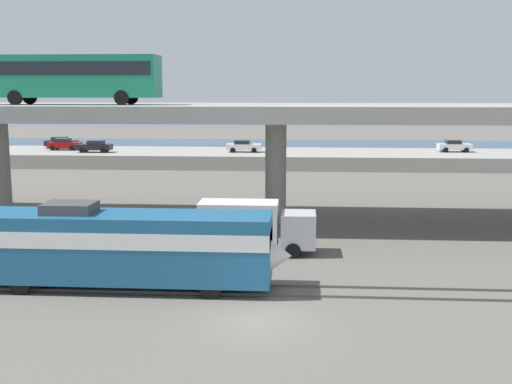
{
  "coord_description": "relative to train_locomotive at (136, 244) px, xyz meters",
  "views": [
    {
      "loc": [
        1.79,
        -25.27,
        9.56
      ],
      "look_at": [
        -1.24,
        17.51,
        2.6
      ],
      "focal_mm": 44.77,
      "sensor_mm": 36.0,
      "label": 1
    }
  ],
  "objects": [
    {
      "name": "parked_car_3",
      "position": [
        -22.84,
        51.37,
        0.26
      ],
      "size": [
        4.16,
        1.85,
        1.5
      ],
      "color": "maroon",
      "rests_on": "pier_parking_lot"
    },
    {
      "name": "pier_parking_lot",
      "position": [
        6.06,
        51.0,
        -1.35
      ],
      "size": [
        77.24,
        12.64,
        1.68
      ],
      "primitive_type": "cube",
      "color": "gray",
      "rests_on": "ground_plane"
    },
    {
      "name": "harbor_water",
      "position": [
        6.06,
        74.0,
        -2.19
      ],
      "size": [
        140.0,
        36.0,
        0.01
      ],
      "primitive_type": "cube",
      "color": "navy",
      "rests_on": "ground_plane"
    },
    {
      "name": "parked_car_2",
      "position": [
        -17.92,
        48.69,
        0.26
      ],
      "size": [
        4.29,
        1.86,
        1.5
      ],
      "rotation": [
        0.0,
        0.0,
        3.14
      ],
      "color": "black",
      "rests_on": "pier_parking_lot"
    },
    {
      "name": "parked_car_1",
      "position": [
        -24.2,
        53.88,
        0.26
      ],
      "size": [
        4.14,
        1.89,
        1.5
      ],
      "color": "black",
      "rests_on": "pier_parking_lot"
    },
    {
      "name": "transit_bus_on_overpass",
      "position": [
        -8.02,
        14.79,
        8.32
      ],
      "size": [
        12.0,
        2.68,
        3.4
      ],
      "color": "#197A56",
      "rests_on": "highway_overpass"
    },
    {
      "name": "service_truck_east",
      "position": [
        5.13,
        7.17,
        -0.56
      ],
      "size": [
        6.8,
        2.46,
        3.04
      ],
      "color": "#B7B7BC",
      "rests_on": "ground_plane"
    },
    {
      "name": "train_locomotive",
      "position": [
        0.0,
        0.0,
        0.0
      ],
      "size": [
        15.4,
        3.04,
        4.18
      ],
      "color": "#1E5984",
      "rests_on": "ground_plane"
    },
    {
      "name": "ground_plane",
      "position": [
        6.06,
        -4.0,
        -2.19
      ],
      "size": [
        260.0,
        260.0,
        0.0
      ],
      "primitive_type": "plane",
      "color": "#605B54"
    },
    {
      "name": "parked_car_0",
      "position": [
        27.08,
        52.35,
        0.26
      ],
      "size": [
        4.07,
        1.96,
        1.5
      ],
      "color": "silver",
      "rests_on": "pier_parking_lot"
    },
    {
      "name": "highway_overpass",
      "position": [
        6.06,
        16.0,
        5.43
      ],
      "size": [
        96.0,
        11.26,
        8.45
      ],
      "color": "gray",
      "rests_on": "ground_plane"
    },
    {
      "name": "rail_strip_far",
      "position": [
        6.06,
        0.75,
        -2.13
      ],
      "size": [
        110.0,
        0.12,
        0.12
      ],
      "primitive_type": "cube",
      "color": "#59544C",
      "rests_on": "ground_plane"
    },
    {
      "name": "rail_strip_near",
      "position": [
        6.06,
        -0.75,
        -2.13
      ],
      "size": [
        110.0,
        0.12,
        0.12
      ],
      "primitive_type": "cube",
      "color": "#59544C",
      "rests_on": "ground_plane"
    },
    {
      "name": "parked_car_4",
      "position": [
        0.65,
        50.27,
        0.26
      ],
      "size": [
        4.29,
        1.98,
        1.5
      ],
      "color": "silver",
      "rests_on": "pier_parking_lot"
    }
  ]
}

